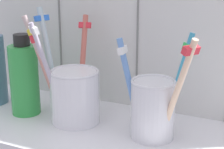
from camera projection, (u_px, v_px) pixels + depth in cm
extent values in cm
cube|color=silver|center=(110.00, 135.00, 59.77)|extent=(64.00, 22.00, 2.00)
cylinder|color=white|center=(75.00, 97.00, 61.48)|extent=(8.09, 8.09, 8.65)
torus|color=silver|center=(74.00, 72.00, 60.21)|extent=(8.19, 8.19, 0.50)
cylinder|color=#C1A9A9|center=(46.00, 68.00, 60.88)|extent=(6.31, 3.83, 17.47)
cube|color=yellow|center=(31.00, 31.00, 59.02)|extent=(1.89, 2.51, 1.05)
cylinder|color=#C76355|center=(82.00, 65.00, 64.33)|extent=(2.79, 7.02, 16.69)
cube|color=#E5333F|center=(85.00, 25.00, 64.63)|extent=(2.30, 1.48, 1.13)
cylinder|color=#BEB3C8|center=(49.00, 74.00, 58.54)|extent=(3.67, 5.10, 16.89)
cube|color=white|center=(34.00, 30.00, 55.42)|extent=(2.50, 2.08, 1.25)
cylinder|color=tan|center=(47.00, 76.00, 61.20)|extent=(5.44, 2.90, 15.02)
cube|color=#E5333F|center=(34.00, 38.00, 59.50)|extent=(1.79, 2.45, 1.36)
cylinder|color=silver|center=(50.00, 63.00, 62.69)|extent=(5.98, 3.41, 18.30)
cube|color=blue|center=(42.00, 18.00, 62.03)|extent=(1.85, 2.67, 1.05)
cylinder|color=silver|center=(153.00, 110.00, 55.91)|extent=(6.60, 6.60, 8.87)
torus|color=silver|center=(154.00, 82.00, 54.61)|extent=(6.77, 6.77, 0.50)
cylinder|color=#6695DB|center=(130.00, 85.00, 56.95)|extent=(4.50, 1.27, 14.59)
cube|color=white|center=(122.00, 50.00, 55.79)|extent=(1.19, 2.41, 1.21)
cylinder|color=beige|center=(176.00, 93.00, 51.31)|extent=(6.13, 4.38, 16.32)
cube|color=#E5333F|center=(191.00, 50.00, 47.57)|extent=(2.29, 2.65, 1.30)
cylinder|color=#3899C2|center=(176.00, 85.00, 55.15)|extent=(4.39, 3.49, 15.75)
cube|color=green|center=(188.00, 48.00, 53.75)|extent=(2.12, 2.45, 1.26)
cylinder|color=green|center=(24.00, 80.00, 64.49)|extent=(4.99, 4.99, 12.11)
cylinder|color=black|center=(22.00, 40.00, 62.42)|extent=(2.75, 2.75, 2.00)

